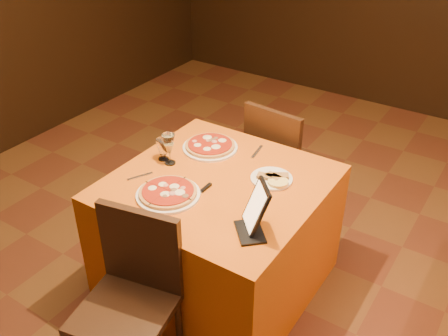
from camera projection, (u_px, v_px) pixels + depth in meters
The scene contains 12 objects.
main_table at pixel (219, 234), 2.91m from camera, with size 1.10×1.10×0.75m, color #C5580C.
chair_main_near at pixel (125, 312), 2.31m from camera, with size 0.37×0.37×0.91m, color black, non-canonical shape.
chair_main_far at pixel (285, 161), 3.46m from camera, with size 0.47×0.47×0.91m, color #31220F, non-canonical shape.
pizza_near at pixel (168, 193), 2.59m from camera, with size 0.34×0.34×0.03m.
pizza_far at pixel (210, 146), 3.01m from camera, with size 0.33×0.33×0.03m.
cutlet_dish at pixel (272, 178), 2.72m from camera, with size 0.23×0.23×0.03m.
wine_glass at pixel (169, 149), 2.82m from camera, with size 0.09×0.09×0.19m, color tan, non-canonical shape.
water_glass at pixel (163, 150), 2.88m from camera, with size 0.06×0.06×0.13m, color white, non-canonical shape.
tablet at pixel (256, 207), 2.31m from camera, with size 0.17×0.01×0.24m, color black.
knife at pixel (197, 196), 2.59m from camera, with size 0.19×0.02×0.01m, color silver.
fork_near at pixel (140, 176), 2.75m from camera, with size 0.15×0.02×0.01m, color silver.
fork_far at pixel (257, 152), 2.98m from camera, with size 0.16×0.02×0.01m, color silver.
Camera 1 is at (0.78, -1.51, 2.25)m, focal length 40.00 mm.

